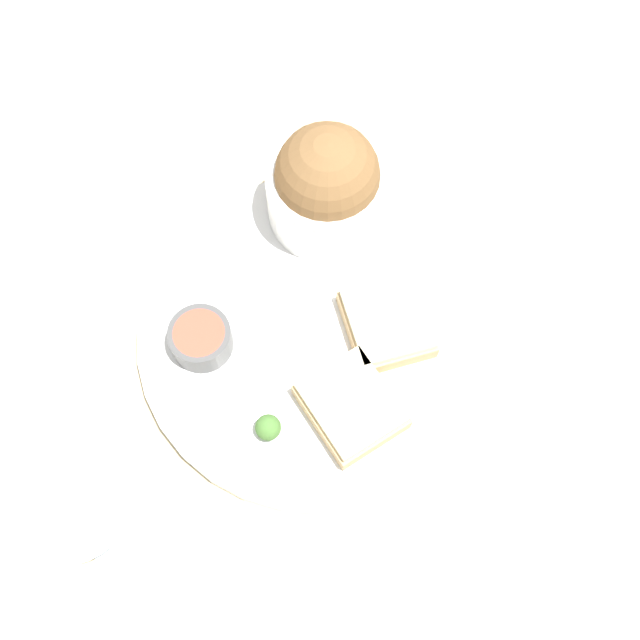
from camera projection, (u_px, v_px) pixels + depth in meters
ground_plane at (320, 334)px, 0.73m from camera, size 4.00×4.00×0.00m
dinner_plate at (320, 332)px, 0.72m from camera, size 0.33×0.33×0.01m
salad_bowl at (328, 185)px, 0.72m from camera, size 0.11×0.11×0.11m
sauce_ramekin at (202, 338)px, 0.70m from camera, size 0.05×0.05×0.03m
cheese_toast_near at (388, 320)px, 0.71m from camera, size 0.09×0.09×0.03m
cheese_toast_far at (353, 406)px, 0.68m from camera, size 0.11×0.10×0.03m
wine_glass at (91, 508)px, 0.55m from camera, size 0.09×0.09×0.16m
garnish at (270, 427)px, 0.67m from camera, size 0.02×0.02×0.02m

